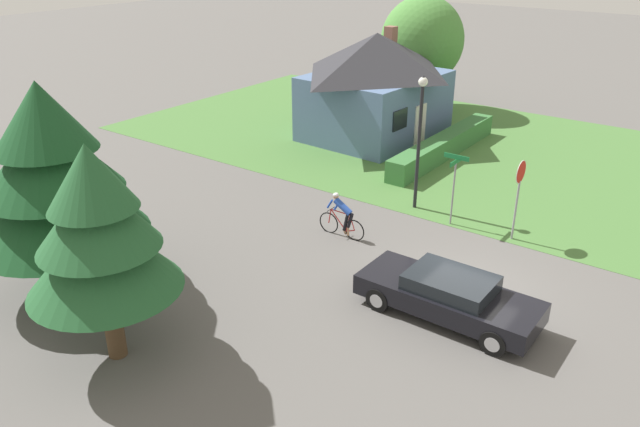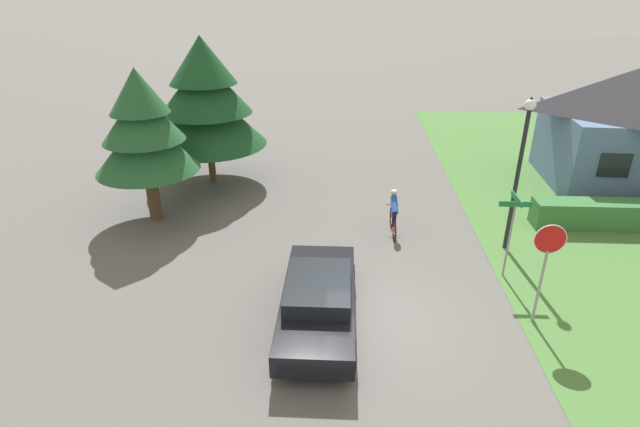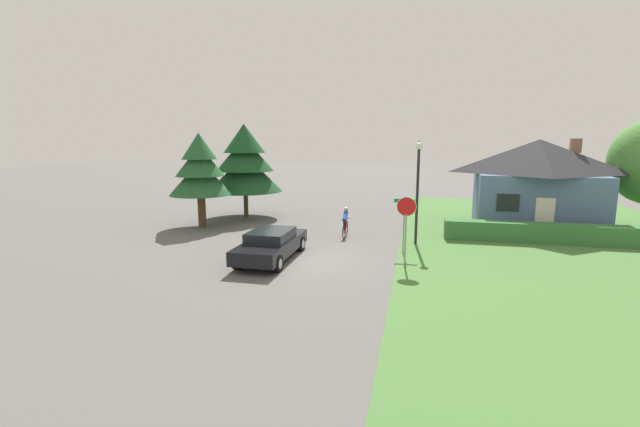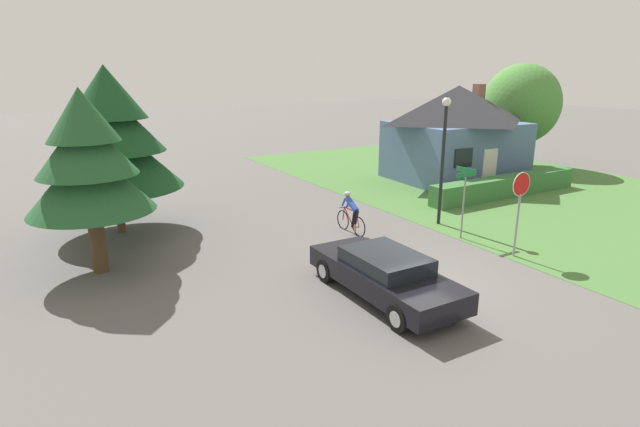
% 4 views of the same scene
% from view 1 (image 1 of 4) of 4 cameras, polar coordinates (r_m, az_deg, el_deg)
% --- Properties ---
extents(ground_plane, '(140.00, 140.00, 0.00)m').
position_cam_1_polar(ground_plane, '(18.25, 13.11, -6.99)').
color(ground_plane, '#5B5956').
extents(grass_verge_right, '(16.00, 36.00, 0.01)m').
position_cam_1_polar(grass_verge_right, '(29.52, 15.35, 5.21)').
color(grass_verge_right, '#477538').
rests_on(grass_verge_right, ground).
extents(cottage_house, '(7.17, 5.87, 5.01)m').
position_cam_1_polar(cottage_house, '(30.63, 5.11, 11.70)').
color(cottage_house, slate).
rests_on(cottage_house, ground).
extents(hedge_row, '(8.85, 0.90, 0.95)m').
position_cam_1_polar(hedge_row, '(28.69, 11.26, 6.07)').
color(hedge_row, '#387038').
rests_on(hedge_row, ground).
extents(sedan_left_lane, '(1.87, 4.77, 1.25)m').
position_cam_1_polar(sedan_left_lane, '(16.75, 11.65, -7.36)').
color(sedan_left_lane, black).
rests_on(sedan_left_lane, ground).
extents(cyclist, '(0.44, 1.77, 1.52)m').
position_cam_1_polar(cyclist, '(20.56, 2.03, -0.26)').
color(cyclist, black).
rests_on(cyclist, ground).
extents(stop_sign, '(0.76, 0.07, 2.75)m').
position_cam_1_polar(stop_sign, '(20.85, 17.76, 2.60)').
color(stop_sign, gray).
rests_on(stop_sign, ground).
extents(street_lamp, '(0.33, 0.33, 4.88)m').
position_cam_1_polar(street_lamp, '(22.20, 9.13, 7.91)').
color(street_lamp, black).
rests_on(street_lamp, ground).
extents(street_name_sign, '(0.90, 0.90, 2.54)m').
position_cam_1_polar(street_name_sign, '(21.49, 12.21, 3.34)').
color(street_name_sign, gray).
rests_on(street_name_sign, ground).
extents(conifer_tall_near, '(3.50, 3.50, 5.34)m').
position_cam_1_polar(conifer_tall_near, '(14.52, -19.63, -1.48)').
color(conifer_tall_near, '#4C3823').
rests_on(conifer_tall_near, ground).
extents(conifer_tall_far, '(4.71, 4.71, 5.96)m').
position_cam_1_polar(conifer_tall_far, '(17.90, -23.32, 3.45)').
color(conifer_tall_far, '#4C3823').
rests_on(conifer_tall_far, ground).
extents(deciduous_tree_right, '(4.55, 4.55, 6.16)m').
position_cam_1_polar(deciduous_tree_right, '(35.99, 9.33, 15.33)').
color(deciduous_tree_right, '#4C3823').
rests_on(deciduous_tree_right, ground).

